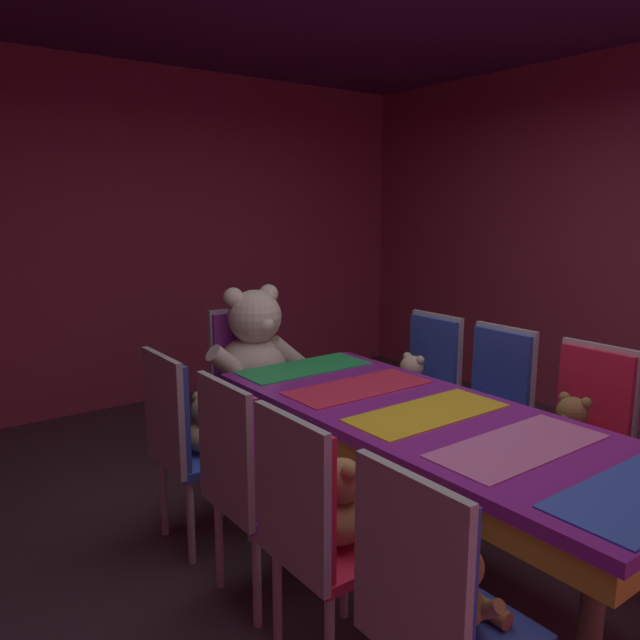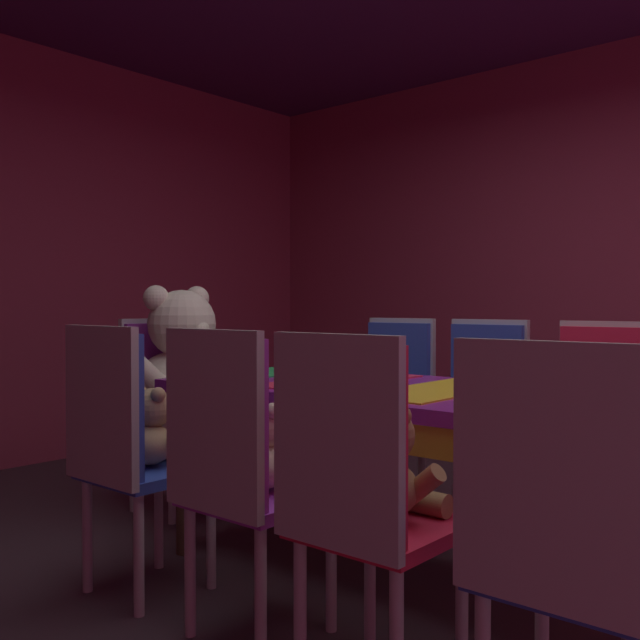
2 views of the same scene
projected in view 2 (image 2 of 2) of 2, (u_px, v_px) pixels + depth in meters
name	position (u px, v px, depth m)	size (l,w,h in m)	color
ground_plane	(440.00, 588.00, 2.68)	(7.90, 7.90, 0.00)	#3F2D38
wall_back	(20.00, 253.00, 4.74)	(5.20, 0.12, 2.80)	#99334C
banquet_table	(441.00, 414.00, 2.67)	(0.90, 2.27, 0.75)	purple
chair_left_0	(559.00, 521.00, 1.53)	(0.42, 0.41, 0.98)	#2D47B2
teddy_left_0	(584.00, 519.00, 1.64)	(0.21, 0.27, 0.26)	olive
chair_left_1	(354.00, 480.00, 1.89)	(0.42, 0.41, 0.98)	red
teddy_left_1	(387.00, 470.00, 2.00)	(0.27, 0.35, 0.33)	#9E7247
chair_left_2	(232.00, 455.00, 2.21)	(0.42, 0.41, 0.98)	purple
teddy_left_2	(265.00, 452.00, 2.32)	(0.24, 0.31, 0.29)	beige
chair_left_3	(120.00, 434.00, 2.56)	(0.42, 0.41, 0.98)	#2D47B2
teddy_left_3	(154.00, 432.00, 2.67)	(0.24, 0.32, 0.30)	tan
chair_right_1	(599.00, 411.00, 3.12)	(0.42, 0.41, 0.98)	red
teddy_right_1	(587.00, 417.00, 3.01)	(0.25, 0.32, 0.30)	olive
chair_right_2	(482.00, 400.00, 3.49)	(0.42, 0.41, 0.98)	#2D47B2
chair_right_3	(393.00, 391.00, 3.82)	(0.42, 0.41, 0.98)	#2D47B2
teddy_right_3	(377.00, 396.00, 3.71)	(0.24, 0.31, 0.29)	beige
throne_chair	(163.00, 393.00, 3.77)	(0.41, 0.42, 0.98)	purple
king_teddy_bear	(183.00, 364.00, 3.65)	(0.74, 0.57, 0.69)	silver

